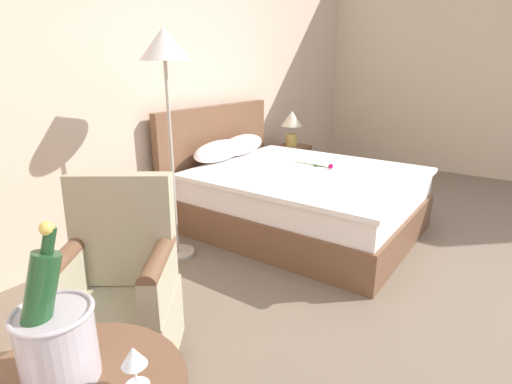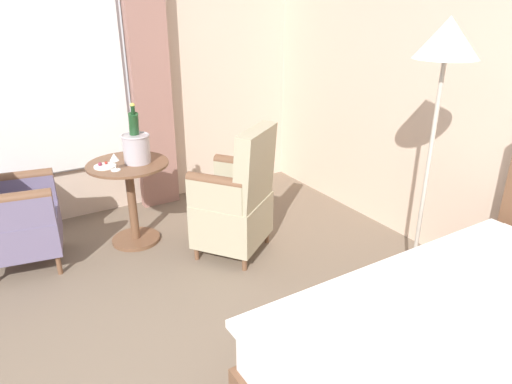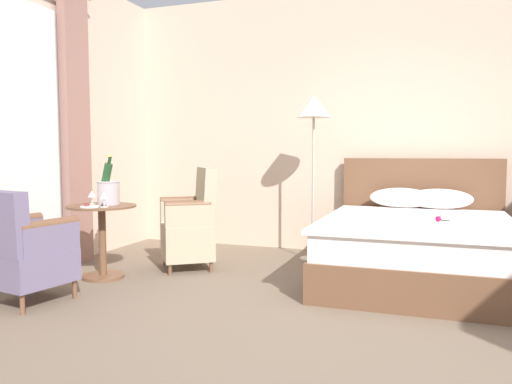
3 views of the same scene
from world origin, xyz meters
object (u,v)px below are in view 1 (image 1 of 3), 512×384
Objects in this scene: champagne_bucket at (55,336)px; floor_lamp_brass at (165,64)px; bed at (295,195)px; wine_glass_near_edge at (134,359)px; bedside_lamp at (292,123)px; armchair_by_window at (120,298)px; nightstand at (290,166)px.

floor_lamp_brass is at bearing 38.29° from champagne_bucket.
bed is at bearing 16.70° from champagne_bucket.
floor_lamp_brass is 2.33m from wine_glass_near_edge.
bedside_lamp is 4.21m from wine_glass_near_edge.
floor_lamp_brass reaches higher than bed.
bed reaches higher than armchair_by_window.
armchair_by_window is at bearing 44.16° from champagne_bucket.
armchair_by_window is (-2.20, -0.27, 0.11)m from bed.
armchair_by_window is (-3.34, -0.99, 0.17)m from nightstand.
armchair_by_window is (0.58, 0.57, -0.40)m from champagne_bucket.
wine_glass_near_edge is at bearing -122.08° from armchair_by_window.
armchair_by_window is at bearing -163.51° from bedside_lamp.
armchair_by_window is at bearing 57.92° from wine_glass_near_edge.
floor_lamp_brass reaches higher than wine_glass_near_edge.
bedside_lamp is 4.22m from champagne_bucket.
armchair_by_window reaches higher than bedside_lamp.
floor_lamp_brass is at bearing -174.22° from bedside_lamp.
bedside_lamp is at bearing -180.00° from nightstand.
bed is 1.35m from nightstand.
nightstand is 3.49m from armchair_by_window.
bed is 2.05× the size of armchair_by_window.
wine_glass_near_edge is (-1.58, -1.53, -0.75)m from floor_lamp_brass.
bedside_lamp is (-0.00, -0.00, 0.57)m from nightstand.
nightstand is at bearing 32.33° from bed.
champagne_bucket is 3.54× the size of wine_glass_near_edge.
nightstand is 4.26m from champagne_bucket.
champagne_bucket is 0.23m from wine_glass_near_edge.
nightstand is at bearing 16.49° from armchair_by_window.
armchair_by_window is (-3.34, -0.99, -0.40)m from bedside_lamp.
floor_lamp_brass is 13.36× the size of wine_glass_near_edge.
floor_lamp_brass is (-1.10, 0.49, 1.22)m from bed.
nightstand is 2.59m from floor_lamp_brass.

